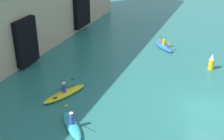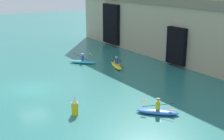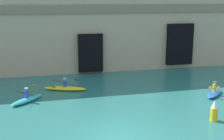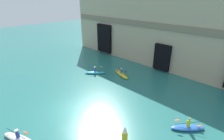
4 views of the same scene
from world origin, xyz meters
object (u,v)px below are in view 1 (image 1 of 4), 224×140
(kayak_yellow, at_px, (64,93))
(kayak_blue, at_px, (164,46))
(kayak_cyan, at_px, (72,125))
(marker_buoy, at_px, (212,62))

(kayak_yellow, xyz_separation_m, kayak_blue, (11.52, -4.28, 0.00))
(kayak_yellow, distance_m, kayak_cyan, 3.89)
(kayak_yellow, bearing_deg, kayak_blue, -179.24)
(kayak_blue, xyz_separation_m, marker_buoy, (-3.00, -4.80, 0.43))
(marker_buoy, bearing_deg, kayak_blue, 57.99)
(kayak_blue, distance_m, marker_buoy, 5.68)
(kayak_blue, bearing_deg, kayak_cyan, -52.47)
(kayak_blue, xyz_separation_m, kayak_cyan, (-14.62, 1.92, 0.00))
(kayak_yellow, relative_size, kayak_blue, 1.38)
(kayak_cyan, relative_size, marker_buoy, 1.92)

